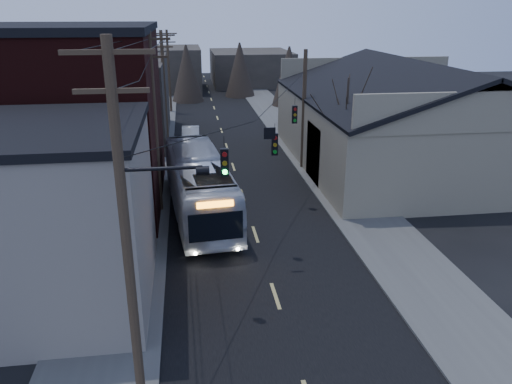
{
  "coord_description": "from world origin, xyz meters",
  "views": [
    {
      "loc": [
        -3.23,
        -9.41,
        11.03
      ],
      "look_at": [
        -0.2,
        12.29,
        3.0
      ],
      "focal_mm": 35.0,
      "sensor_mm": 36.0,
      "label": 1
    }
  ],
  "objects": [
    {
      "name": "warehouse",
      "position": [
        13.0,
        25.0,
        2.7
      ],
      "size": [
        16.16,
        20.6,
        7.73
      ],
      "color": "#7B725A",
      "rests_on": "ground"
    },
    {
      "name": "building_brick",
      "position": [
        -10.0,
        20.0,
        5.0
      ],
      "size": [
        10.0,
        12.0,
        10.0
      ],
      "primitive_type": "cube",
      "color": "black",
      "rests_on": "ground"
    },
    {
      "name": "sidewalk_left",
      "position": [
        -6.5,
        30.0,
        0.06
      ],
      "size": [
        4.0,
        110.0,
        0.12
      ],
      "primitive_type": "cube",
      "color": "#474744",
      "rests_on": "ground"
    },
    {
      "name": "bare_tree",
      "position": [
        6.5,
        20.0,
        3.6
      ],
      "size": [
        0.4,
        0.4,
        7.2
      ],
      "primitive_type": "cone",
      "color": "black",
      "rests_on": "ground"
    },
    {
      "name": "parked_car",
      "position": [
        -3.0,
        33.56,
        0.7
      ],
      "size": [
        1.63,
        4.32,
        1.41
      ],
      "primitive_type": "imported",
      "rotation": [
        0.0,
        0.0,
        -0.03
      ],
      "color": "#A5A8AC",
      "rests_on": "ground"
    },
    {
      "name": "building_far_right",
      "position": [
        7.0,
        70.0,
        2.5
      ],
      "size": [
        12.0,
        14.0,
        5.0
      ],
      "primitive_type": "cube",
      "color": "#2E2B25",
      "rests_on": "ground"
    },
    {
      "name": "utility_lines",
      "position": [
        -3.11,
        24.14,
        4.95
      ],
      "size": [
        11.24,
        45.28,
        10.5
      ],
      "color": "#382B1E",
      "rests_on": "ground"
    },
    {
      "name": "bus",
      "position": [
        -2.75,
        17.38,
        1.72
      ],
      "size": [
        4.03,
        12.57,
        3.44
      ],
      "primitive_type": "imported",
      "rotation": [
        0.0,
        0.0,
        3.24
      ],
      "color": "#B9BDC6",
      "rests_on": "ground"
    },
    {
      "name": "building_far_left",
      "position": [
        -6.0,
        65.0,
        3.0
      ],
      "size": [
        10.0,
        12.0,
        6.0
      ],
      "primitive_type": "cube",
      "color": "#2E2B25",
      "rests_on": "ground"
    },
    {
      "name": "road_surface",
      "position": [
        0.0,
        30.0,
        0.01
      ],
      "size": [
        9.0,
        110.0,
        0.02
      ],
      "primitive_type": "cube",
      "color": "black",
      "rests_on": "ground"
    },
    {
      "name": "building_left_far",
      "position": [
        -9.5,
        36.0,
        3.5
      ],
      "size": [
        9.0,
        14.0,
        7.0
      ],
      "primitive_type": "cube",
      "color": "#2E2B25",
      "rests_on": "ground"
    },
    {
      "name": "building_clapboard",
      "position": [
        -9.0,
        9.0,
        3.5
      ],
      "size": [
        8.0,
        8.0,
        7.0
      ],
      "primitive_type": "cube",
      "color": "gray",
      "rests_on": "ground"
    },
    {
      "name": "sidewalk_right",
      "position": [
        6.5,
        30.0,
        0.06
      ],
      "size": [
        4.0,
        110.0,
        0.12
      ],
      "primitive_type": "cube",
      "color": "#474744",
      "rests_on": "ground"
    }
  ]
}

